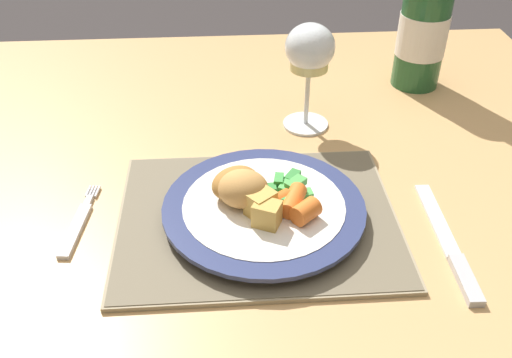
{
  "coord_description": "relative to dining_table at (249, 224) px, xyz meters",
  "views": [
    {
      "loc": [
        -0.03,
        -0.63,
        1.19
      ],
      "look_at": [
        0.01,
        -0.08,
        0.78
      ],
      "focal_mm": 40.0,
      "sensor_mm": 36.0,
      "label": 1
    }
  ],
  "objects": [
    {
      "name": "glazed_carrots",
      "position": [
        0.03,
        -0.13,
        0.13
      ],
      "size": [
        0.09,
        0.07,
        0.02
      ],
      "color": "orange",
      "rests_on": "dinner_plate"
    },
    {
      "name": "table_knife",
      "position": [
        0.22,
        -0.18,
        0.1
      ],
      "size": [
        0.02,
        0.2,
        0.01
      ],
      "color": "silver",
      "rests_on": "dining_table"
    },
    {
      "name": "dining_table",
      "position": [
        0.0,
        0.0,
        0.0
      ],
      "size": [
        1.1,
        0.94,
        0.74
      ],
      "color": "tan",
      "rests_on": "ground"
    },
    {
      "name": "breaded_croquettes",
      "position": [
        -0.02,
        -0.1,
        0.14
      ],
      "size": [
        0.08,
        0.08,
        0.04
      ],
      "color": "tan",
      "rests_on": "dinner_plate"
    },
    {
      "name": "green_beans_pile",
      "position": [
        0.04,
        -0.09,
        0.13
      ],
      "size": [
        0.07,
        0.08,
        0.02
      ],
      "color": "#338438",
      "rests_on": "dinner_plate"
    },
    {
      "name": "placemat",
      "position": [
        0.01,
        -0.11,
        0.1
      ],
      "size": [
        0.33,
        0.27,
        0.01
      ],
      "color": "gray",
      "rests_on": "dining_table"
    },
    {
      "name": "wine_glass",
      "position": [
        0.09,
        0.11,
        0.21
      ],
      "size": [
        0.07,
        0.07,
        0.16
      ],
      "color": "silver",
      "rests_on": "dining_table"
    },
    {
      "name": "dinner_plate",
      "position": [
        0.01,
        -0.11,
        0.11
      ],
      "size": [
        0.24,
        0.24,
        0.02
      ],
      "color": "white",
      "rests_on": "placemat"
    },
    {
      "name": "roast_potatoes",
      "position": [
        0.01,
        -0.13,
        0.14
      ],
      "size": [
        0.04,
        0.06,
        0.03
      ],
      "color": "#DBB256",
      "rests_on": "dinner_plate"
    },
    {
      "name": "fork",
      "position": [
        -0.21,
        -0.1,
        0.1
      ],
      "size": [
        0.03,
        0.13,
        0.01
      ],
      "color": "silver",
      "rests_on": "dining_table"
    },
    {
      "name": "bottle",
      "position": [
        0.3,
        0.24,
        0.21
      ],
      "size": [
        0.08,
        0.08,
        0.29
      ],
      "color": "#23562D",
      "rests_on": "dining_table"
    }
  ]
}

